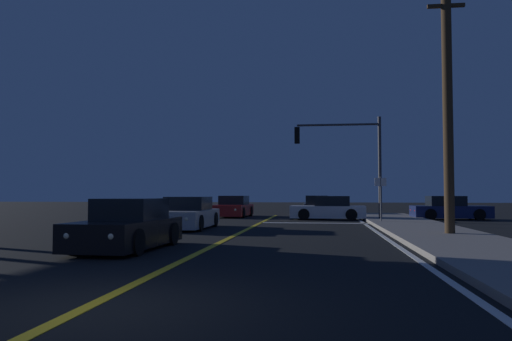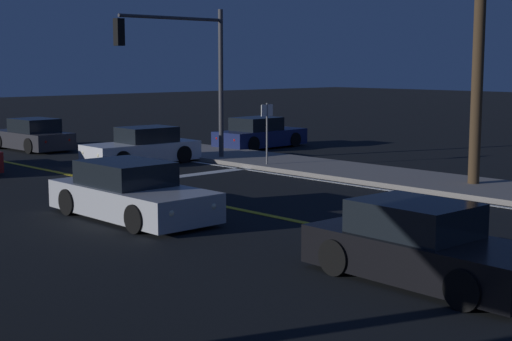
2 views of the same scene
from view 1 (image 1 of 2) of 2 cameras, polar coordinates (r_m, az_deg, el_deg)
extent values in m
plane|color=black|center=(6.95, -19.07, -14.68)|extent=(160.00, 160.00, 0.00)
cube|color=gray|center=(17.01, 20.97, -7.16)|extent=(3.20, 37.36, 0.15)
cube|color=gold|center=(16.81, -3.03, -7.62)|extent=(0.20, 35.29, 0.01)
cube|color=white|center=(16.68, 14.73, -7.58)|extent=(0.16, 35.29, 0.01)
cube|color=white|center=(25.40, 6.62, -5.92)|extent=(5.37, 0.50, 0.01)
cube|color=#B2B5BA|center=(21.43, -7.82, -5.36)|extent=(1.89, 4.58, 0.68)
cube|color=black|center=(21.68, -7.62, -3.75)|extent=(1.62, 2.11, 0.60)
cylinder|color=black|center=(19.85, -6.41, -5.94)|extent=(0.22, 0.64, 0.64)
cylinder|color=black|center=(20.33, -11.25, -5.83)|extent=(0.22, 0.64, 0.64)
cylinder|color=black|center=(22.61, -4.73, -5.54)|extent=(0.22, 0.64, 0.64)
cylinder|color=black|center=(23.03, -9.03, -5.46)|extent=(0.22, 0.64, 0.64)
sphere|color=#FFF4CC|center=(19.13, -7.84, -5.45)|extent=(0.18, 0.18, 0.18)
sphere|color=#FFF4CC|center=(19.46, -11.17, -5.38)|extent=(0.18, 0.18, 0.18)
sphere|color=red|center=(23.46, -5.03, -4.95)|extent=(0.14, 0.14, 0.14)
sphere|color=red|center=(23.73, -7.79, -4.90)|extent=(0.14, 0.14, 0.14)
cube|color=navy|center=(30.77, 21.13, -4.38)|extent=(4.30, 1.92, 0.68)
cube|color=black|center=(30.69, 20.65, -3.27)|extent=(2.01, 1.58, 0.60)
cylinder|color=black|center=(31.94, 22.99, -4.49)|extent=(0.65, 0.25, 0.64)
cylinder|color=black|center=(30.40, 23.94, -4.58)|extent=(0.65, 0.25, 0.64)
cylinder|color=black|center=(31.22, 18.40, -4.61)|extent=(0.65, 0.25, 0.64)
cylinder|color=black|center=(29.65, 19.13, -4.71)|extent=(0.65, 0.25, 0.64)
sphere|color=#FFF4CC|center=(31.91, 24.40, -4.11)|extent=(0.18, 0.18, 0.18)
sphere|color=#FFF4CC|center=(30.90, 25.07, -4.15)|extent=(0.18, 0.18, 0.18)
sphere|color=red|center=(30.79, 17.14, -4.29)|extent=(0.14, 0.14, 0.14)
sphere|color=red|center=(29.74, 17.59, -4.34)|extent=(0.14, 0.14, 0.14)
cube|color=#2D2D33|center=(36.00, 6.83, -4.26)|extent=(1.91, 4.20, 0.68)
cube|color=black|center=(35.74, 6.84, -3.31)|extent=(1.58, 1.96, 0.60)
cylinder|color=black|center=(37.27, 5.51, -4.39)|extent=(0.24, 0.65, 0.64)
cylinder|color=black|center=(37.31, 8.03, -4.38)|extent=(0.24, 0.65, 0.64)
cylinder|color=black|center=(34.70, 5.54, -4.52)|extent=(0.24, 0.65, 0.64)
cylinder|color=black|center=(34.75, 8.25, -4.51)|extent=(0.24, 0.65, 0.64)
sphere|color=#FFF4CC|center=(37.99, 5.92, -4.06)|extent=(0.18, 0.18, 0.18)
sphere|color=#FFF4CC|center=(38.02, 7.56, -4.05)|extent=(0.18, 0.18, 0.18)
sphere|color=red|center=(33.96, 6.01, -4.23)|extent=(0.14, 0.14, 0.14)
sphere|color=red|center=(34.00, 7.85, -4.21)|extent=(0.14, 0.14, 0.14)
cube|color=maroon|center=(32.12, -2.59, -4.47)|extent=(2.04, 4.41, 0.68)
cube|color=black|center=(32.36, -2.50, -3.40)|extent=(1.69, 2.05, 0.60)
cylinder|color=black|center=(30.63, -1.51, -4.79)|extent=(0.24, 0.65, 0.64)
cylinder|color=black|center=(31.01, -4.71, -4.75)|extent=(0.24, 0.65, 0.64)
cylinder|color=black|center=(33.27, -0.63, -4.62)|extent=(0.24, 0.65, 0.64)
cylinder|color=black|center=(33.62, -3.58, -4.59)|extent=(0.24, 0.65, 0.64)
sphere|color=#FFF4CC|center=(29.93, -2.34, -4.45)|extent=(0.18, 0.18, 0.18)
sphere|color=#FFF4CC|center=(30.19, -4.51, -4.43)|extent=(0.18, 0.18, 0.18)
sphere|color=red|center=(34.08, -0.89, -4.23)|extent=(0.14, 0.14, 0.14)
sphere|color=red|center=(34.31, -2.81, -4.22)|extent=(0.14, 0.14, 0.14)
cube|color=black|center=(13.80, -14.40, -6.83)|extent=(1.85, 4.23, 0.68)
cube|color=black|center=(13.99, -13.96, -4.31)|extent=(1.54, 1.97, 0.60)
cylinder|color=black|center=(12.31, -13.40, -7.92)|extent=(0.24, 0.65, 0.64)
cylinder|color=black|center=(13.00, -19.96, -7.55)|extent=(0.24, 0.65, 0.64)
cylinder|color=black|center=(14.72, -9.51, -7.07)|extent=(0.24, 0.65, 0.64)
cylinder|color=black|center=(15.31, -15.21, -6.85)|extent=(0.24, 0.65, 0.64)
sphere|color=#FFF4CC|center=(11.73, -15.99, -7.17)|extent=(0.18, 0.18, 0.18)
sphere|color=#FFF4CC|center=(12.22, -20.54, -6.92)|extent=(0.18, 0.18, 0.18)
sphere|color=red|center=(15.50, -9.55, -6.11)|extent=(0.14, 0.14, 0.14)
sphere|color=red|center=(15.87, -13.21, -5.99)|extent=(0.14, 0.14, 0.14)
cube|color=silver|center=(28.93, 8.12, -4.65)|extent=(4.25, 1.88, 0.68)
cube|color=black|center=(28.91, 8.61, -3.46)|extent=(1.98, 1.55, 0.60)
cylinder|color=black|center=(28.20, 5.44, -4.96)|extent=(0.65, 0.24, 0.64)
cylinder|color=black|center=(29.79, 5.66, -4.84)|extent=(0.65, 0.24, 0.64)
cylinder|color=black|center=(28.14, 10.74, -4.93)|extent=(0.65, 0.24, 0.64)
cylinder|color=black|center=(29.73, 10.67, -4.81)|extent=(0.65, 0.24, 0.64)
sphere|color=#FFF4CC|center=(28.52, 3.99, -4.54)|extent=(0.18, 0.18, 0.18)
sphere|color=#FFF4CC|center=(29.58, 4.19, -4.47)|extent=(0.18, 0.18, 0.18)
sphere|color=red|center=(28.42, 12.23, -4.49)|extent=(0.14, 0.14, 0.14)
sphere|color=red|center=(29.48, 12.13, -4.42)|extent=(0.14, 0.14, 0.14)
cylinder|color=#38383D|center=(27.87, 13.83, 0.20)|extent=(0.18, 0.18, 5.63)
cylinder|color=#38383D|center=(27.93, 9.23, 5.13)|extent=(4.44, 0.12, 0.12)
cube|color=black|center=(27.87, 4.67, 3.98)|extent=(0.28, 0.28, 0.90)
sphere|color=red|center=(27.90, 4.67, 4.53)|extent=(0.22, 0.22, 0.22)
sphere|color=#4C2D05|center=(27.87, 4.67, 3.98)|extent=(0.22, 0.22, 0.22)
sphere|color=#0A3814|center=(27.84, 4.67, 3.43)|extent=(0.22, 0.22, 0.22)
cylinder|color=#42301E|center=(18.35, 20.84, 7.47)|extent=(0.33, 0.33, 9.26)
cube|color=#42301E|center=(19.17, 20.68, 17.02)|extent=(1.23, 0.12, 0.12)
cylinder|color=slate|center=(25.03, 13.92, -3.31)|extent=(0.06, 0.06, 2.29)
cube|color=white|center=(25.03, 13.90, -1.26)|extent=(0.56, 0.05, 0.40)
camera|label=2|loc=(16.84, -63.04, 6.20)|focal=54.31mm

